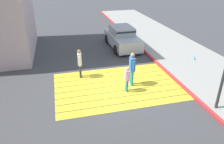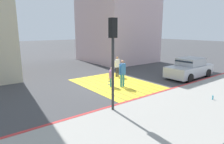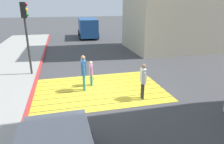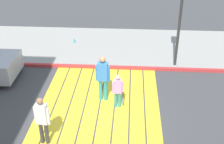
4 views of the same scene
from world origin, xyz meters
name	(u,v)px [view 1 (image 1 of 4)]	position (x,y,z in m)	size (l,w,h in m)	color
ground_plane	(117,86)	(0.00, 0.00, 0.00)	(120.00, 120.00, 0.00)	#424244
crosswalk_stripes	(117,86)	(0.00, 0.00, 0.01)	(6.40, 4.35, 0.01)	yellow
sidewalk_west	(210,73)	(-5.60, 0.00, 0.06)	(4.80, 40.00, 0.12)	#9E9B93
curb_painted	(173,78)	(-3.25, 0.00, 0.07)	(0.16, 40.00, 0.13)	#BC3333
car_parked_near_curb	(122,38)	(-2.00, -5.81, 0.73)	(2.04, 4.33, 1.57)	silver
water_bottle	(195,58)	(-5.79, -1.90, 0.23)	(0.07, 0.07, 0.22)	#33A5BF
pedestrian_adult_lead	(132,67)	(-0.75, 0.10, 1.05)	(0.25, 0.53, 1.81)	teal
pedestrian_adult_trailing	(80,62)	(1.73, -1.47, 0.96)	(0.25, 0.48, 1.65)	#333338
pedestrian_child_with_racket	(127,78)	(-0.30, 0.67, 0.76)	(0.28, 0.41, 1.34)	teal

